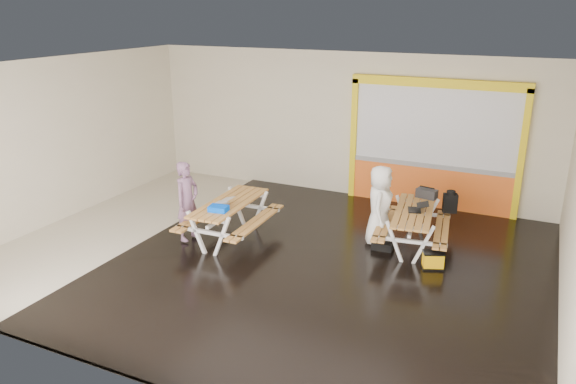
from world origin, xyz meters
The scene contains 14 objects.
room centered at (0.00, 0.00, 1.75)m, with size 10.02×8.02×3.52m.
deck centered at (1.25, 0.00, 0.03)m, with size 7.50×7.98×0.05m, color black.
kiosk centered at (2.20, 3.93, 1.44)m, with size 3.88×0.16×3.00m.
picnic_table_left centered at (-1.00, 0.30, 0.64)m, with size 1.48×2.14×0.84m.
picnic_table_right centered at (2.38, 1.49, 0.60)m, with size 1.59×2.14×0.79m.
person_left centered at (-1.71, -0.10, 0.87)m, with size 0.58×0.38×1.58m, color #73506C.
person_right centered at (1.75, 1.36, 0.83)m, with size 0.78×0.51×1.61m, color white.
laptop_left centered at (-1.02, 0.08, 0.89)m, with size 0.39×0.35×0.16m.
laptop_right centered at (2.44, 1.51, 0.84)m, with size 0.45×0.42×0.16m.
blue_pouch centered at (-0.91, -0.23, 0.89)m, with size 0.35×0.25×0.10m, color #004AEC.
toolbox centered at (2.44, 2.32, 0.88)m, with size 0.44×0.28×0.24m.
backpack centered at (2.90, 2.49, 0.72)m, with size 0.32×0.26×0.46m.
dark_case centered at (1.91, 1.13, 0.12)m, with size 0.40×0.30×0.15m, color black.
fluke_bag centered at (2.95, 0.69, 0.20)m, with size 0.43×0.36×0.32m.
Camera 1 is at (4.41, -8.48, 4.50)m, focal length 34.52 mm.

